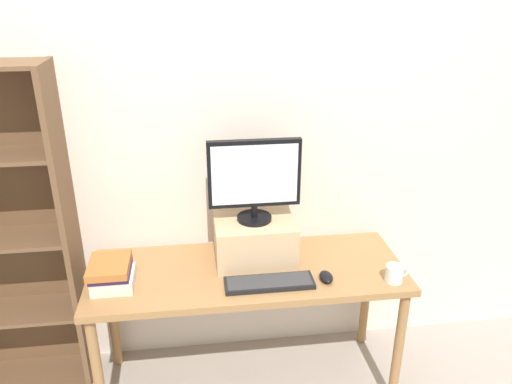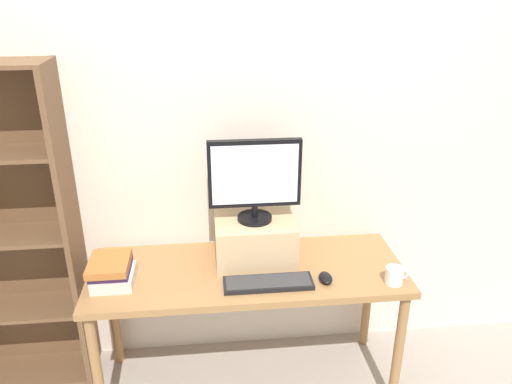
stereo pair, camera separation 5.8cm
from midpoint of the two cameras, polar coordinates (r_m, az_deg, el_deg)
name	(u,v)px [view 1 (the left image)]	position (r m, az deg, el deg)	size (l,w,h in m)	color
ground_plane	(248,381)	(3.04, -1.47, -20.79)	(12.00, 12.00, 0.00)	#9E9389
back_wall	(239,142)	(2.68, -2.62, 5.69)	(7.00, 0.08, 2.60)	beige
desk	(248,282)	(2.62, -1.62, -10.29)	(1.60, 0.60, 0.75)	#9E7042
riser_box	(254,239)	(2.61, -0.82, -5.37)	(0.41, 0.33, 0.22)	tan
computer_monitor	(254,178)	(2.46, -0.86, 1.61)	(0.46, 0.18, 0.43)	black
keyboard	(269,283)	(2.44, 0.84, -10.33)	(0.43, 0.14, 0.02)	black
computer_mouse	(326,277)	(2.50, 7.36, -9.60)	(0.06, 0.10, 0.04)	black
book_stack	(112,273)	(2.52, -16.81, -8.90)	(0.20, 0.23, 0.13)	silver
coffee_mug	(395,274)	(2.54, 14.94, -9.00)	(0.12, 0.09, 0.08)	white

